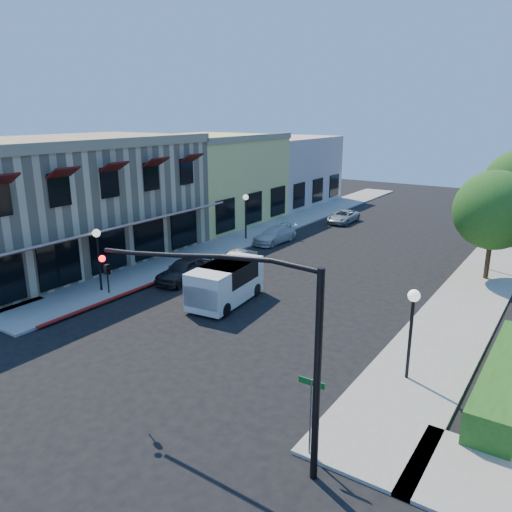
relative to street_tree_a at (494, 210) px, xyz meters
The scene contains 20 objects.
ground 24.06m from the street_tree_a, 111.80° to the right, with size 120.00×120.00×0.00m, color black.
sidewalk_left 18.71m from the street_tree_a, 164.10° to the left, with size 3.50×50.00×0.12m, color gray.
sidewalk_right 6.49m from the street_tree_a, 90.57° to the left, with size 3.50×50.00×0.12m, color gray.
curb_red_strip 21.45m from the street_tree_a, 138.28° to the right, with size 0.25×10.00×0.06m, color maroon.
corner_brick_building 26.63m from the street_tree_a, 155.60° to the right, with size 11.77×18.20×8.10m.
yellow_stucco_building 24.63m from the street_tree_a, behind, with size 10.00×12.00×7.60m, color #E3CD66.
pink_stucco_building 29.10m from the street_tree_a, 146.64° to the left, with size 10.00×12.00×7.00m, color beige.
hedge 13.96m from the street_tree_a, 77.42° to the right, with size 1.40×8.00×1.10m, color #205117.
street_tree_a is the anchor object (origin of this frame).
signal_mast_arm 20.71m from the street_tree_a, 98.17° to the right, with size 8.01×0.39×6.00m.
street_name_sign 20.00m from the street_tree_a, 93.76° to the right, with size 0.80×0.06×2.50m.
lamppost_left_near 22.30m from the street_tree_a, 141.02° to the right, with size 0.44×0.44×3.57m.
lamppost_left_far 17.36m from the street_tree_a, behind, with size 0.44×0.44×3.57m.
lamppost_right_near 14.08m from the street_tree_a, 91.23° to the right, with size 0.44×0.44×3.57m.
lamppost_right_far 2.49m from the street_tree_a, 98.53° to the left, with size 0.44×0.44×3.57m.
white_van 15.92m from the street_tree_a, 132.65° to the right, with size 2.50×4.87×2.08m.
parked_car_a 18.14m from the street_tree_a, 145.81° to the right, with size 1.62×4.02×1.37m, color black.
parked_car_b 15.47m from the street_tree_a, 154.75° to the right, with size 1.20×3.43×1.13m, color #949799.
parked_car_c 15.43m from the street_tree_a, behind, with size 1.68×4.14×1.20m, color beige.
parked_car_d 17.27m from the street_tree_a, 143.67° to the left, with size 1.83×3.97×1.10m, color #A9ACAF.
Camera 1 is at (13.01, -8.85, 9.61)m, focal length 35.00 mm.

